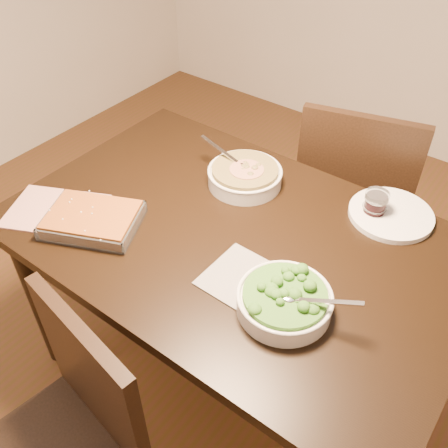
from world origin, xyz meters
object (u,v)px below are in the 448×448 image
chair_far (353,193)px  broccoli_bowl (284,300)px  wine_tumbler (375,203)px  dinner_plate (391,214)px  chair_near (68,437)px  stew_bowl (245,175)px  table (234,255)px  baking_dish (93,220)px

chair_far → broccoli_bowl: bearing=86.4°
wine_tumbler → dinner_plate: size_ratio=0.32×
dinner_plate → chair_near: (-0.40, -1.03, -0.27)m
stew_bowl → wine_tumbler: 0.44m
wine_tumbler → chair_near: (-0.35, -1.01, -0.31)m
broccoli_bowl → wine_tumbler: size_ratio=3.31×
table → wine_tumbler: bearing=48.1°
stew_bowl → broccoli_bowl: (0.39, -0.38, -0.00)m
stew_bowl → wine_tumbler: (0.42, 0.11, 0.01)m
broccoli_bowl → dinner_plate: broccoli_bowl is taller
broccoli_bowl → baking_dish: size_ratio=0.82×
stew_bowl → chair_far: size_ratio=0.30×
dinner_plate → chair_near: chair_near is taller
broccoli_bowl → dinner_plate: bearing=81.8°
wine_tumbler → table: bearing=-131.9°
table → baking_dish: baking_dish is taller
dinner_plate → broccoli_bowl: bearing=-98.2°
stew_bowl → chair_far: chair_far is taller
wine_tumbler → chair_near: chair_near is taller
stew_bowl → wine_tumbler: bearing=14.5°
chair_near → chair_far: (0.15, 1.36, 0.03)m
stew_bowl → baking_dish: stew_bowl is taller
chair_near → broccoli_bowl: bearing=67.1°
baking_dish → chair_near: 0.61m
dinner_plate → wine_tumbler: bearing=-151.8°
baking_dish → wine_tumbler: (0.67, 0.57, 0.02)m
chair_near → dinner_plate: bearing=78.1°
stew_bowl → chair_near: 0.95m
stew_bowl → dinner_plate: 0.49m
table → dinner_plate: (0.35, 0.36, 0.10)m
dinner_plate → chair_far: 0.48m
chair_far → table: bearing=66.6°
wine_tumbler → chair_far: (-0.20, 0.36, -0.27)m
dinner_plate → table: bearing=-134.0°
wine_tumbler → dinner_plate: (0.05, 0.03, -0.04)m
baking_dish → chair_far: (0.47, 0.92, -0.25)m
broccoli_bowl → baking_dish: broccoli_bowl is taller
table → baking_dish: bearing=-147.7°
chair_near → chair_far: bearing=92.8°
chair_far → dinner_plate: bearing=111.6°
wine_tumbler → stew_bowl: bearing=-165.5°
baking_dish → wine_tumbler: wine_tumbler is taller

